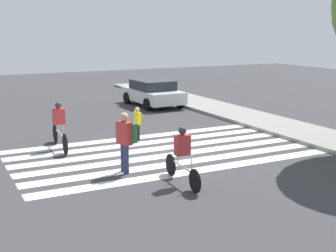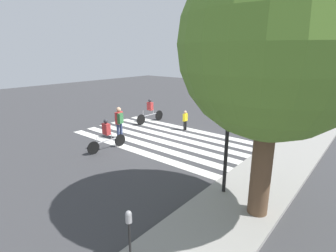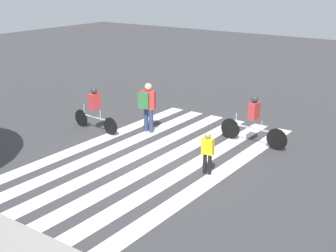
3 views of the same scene
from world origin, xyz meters
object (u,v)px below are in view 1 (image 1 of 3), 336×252
(pedestrian_adult_tall_backpack, at_px, (126,138))
(cyclist_far_lane, at_px, (182,153))
(car_parked_dark_suv, at_px, (153,92))
(cyclist_mid_street, at_px, (59,124))
(pedestrian_adult_yellow_jacket, at_px, (137,121))

(pedestrian_adult_tall_backpack, relative_size, cyclist_far_lane, 0.82)
(cyclist_far_lane, bearing_deg, car_parked_dark_suv, 162.15)
(pedestrian_adult_tall_backpack, distance_m, cyclist_mid_street, 3.75)
(pedestrian_adult_tall_backpack, xyz_separation_m, cyclist_far_lane, (1.64, 0.96, -0.18))
(pedestrian_adult_yellow_jacket, height_order, cyclist_far_lane, cyclist_far_lane)
(cyclist_far_lane, bearing_deg, pedestrian_adult_yellow_jacket, 173.55)
(pedestrian_adult_tall_backpack, xyz_separation_m, pedestrian_adult_yellow_jacket, (-3.62, 1.91, -0.34))
(cyclist_mid_street, xyz_separation_m, car_parked_dark_suv, (-6.86, 6.79, -0.15))
(cyclist_mid_street, relative_size, car_parked_dark_suv, 0.59)
(pedestrian_adult_yellow_jacket, xyz_separation_m, cyclist_mid_street, (0.02, -2.95, 0.17))
(pedestrian_adult_tall_backpack, height_order, car_parked_dark_suv, pedestrian_adult_tall_backpack)
(car_parked_dark_suv, bearing_deg, pedestrian_adult_yellow_jacket, -31.43)
(pedestrian_adult_yellow_jacket, bearing_deg, pedestrian_adult_tall_backpack, 148.41)
(pedestrian_adult_yellow_jacket, bearing_deg, cyclist_far_lane, 166.01)
(pedestrian_adult_yellow_jacket, height_order, cyclist_mid_street, cyclist_mid_street)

